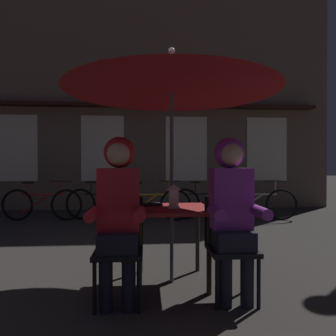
# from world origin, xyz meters

# --- Properties ---
(ground_plane) EXTENTS (60.00, 60.00, 0.00)m
(ground_plane) POSITION_xyz_m (0.00, 0.00, 0.00)
(ground_plane) COLOR #2D2B28
(cafe_table) EXTENTS (0.72, 0.72, 0.74)m
(cafe_table) POSITION_xyz_m (0.00, 0.00, 0.64)
(cafe_table) COLOR maroon
(cafe_table) RESTS_ON ground_plane
(patio_umbrella) EXTENTS (2.10, 2.10, 2.31)m
(patio_umbrella) POSITION_xyz_m (0.00, 0.00, 2.06)
(patio_umbrella) COLOR #4C4C51
(patio_umbrella) RESTS_ON ground_plane
(lantern) EXTENTS (0.11, 0.11, 0.23)m
(lantern) POSITION_xyz_m (0.01, -0.04, 0.86)
(lantern) COLOR white
(lantern) RESTS_ON cafe_table
(chair_left) EXTENTS (0.40, 0.40, 0.87)m
(chair_left) POSITION_xyz_m (-0.48, -0.37, 0.49)
(chair_left) COLOR black
(chair_left) RESTS_ON ground_plane
(chair_right) EXTENTS (0.40, 0.40, 0.87)m
(chair_right) POSITION_xyz_m (0.48, -0.37, 0.49)
(chair_right) COLOR black
(chair_right) RESTS_ON ground_plane
(person_left_hooded) EXTENTS (0.45, 0.56, 1.40)m
(person_left_hooded) POSITION_xyz_m (-0.48, -0.43, 0.85)
(person_left_hooded) COLOR black
(person_left_hooded) RESTS_ON ground_plane
(person_right_hooded) EXTENTS (0.45, 0.56, 1.40)m
(person_right_hooded) POSITION_xyz_m (0.48, -0.43, 0.85)
(person_right_hooded) COLOR black
(person_right_hooded) RESTS_ON ground_plane
(shopfront_building) EXTENTS (10.00, 0.93, 6.20)m
(shopfront_building) POSITION_xyz_m (-0.28, 5.40, 3.09)
(shopfront_building) COLOR #6B5B4C
(shopfront_building) RESTS_ON ground_plane
(bicycle_nearest) EXTENTS (1.68, 0.14, 0.84)m
(bicycle_nearest) POSITION_xyz_m (-2.42, 3.56, 0.35)
(bicycle_nearest) COLOR black
(bicycle_nearest) RESTS_ON ground_plane
(bicycle_second) EXTENTS (1.67, 0.31, 0.84)m
(bicycle_second) POSITION_xyz_m (-1.14, 3.57, 0.35)
(bicycle_second) COLOR black
(bicycle_second) RESTS_ON ground_plane
(bicycle_third) EXTENTS (1.68, 0.11, 0.84)m
(bicycle_third) POSITION_xyz_m (-0.15, 3.37, 0.35)
(bicycle_third) COLOR black
(bicycle_third) RESTS_ON ground_plane
(bicycle_fourth) EXTENTS (1.68, 0.14, 0.84)m
(bicycle_fourth) POSITION_xyz_m (1.09, 3.50, 0.35)
(bicycle_fourth) COLOR black
(bicycle_fourth) RESTS_ON ground_plane
(bicycle_fifth) EXTENTS (1.66, 0.34, 0.84)m
(bicycle_fifth) POSITION_xyz_m (2.08, 3.33, 0.35)
(bicycle_fifth) COLOR black
(bicycle_fifth) RESTS_ON ground_plane
(book) EXTENTS (0.23, 0.19, 0.02)m
(book) POSITION_xyz_m (-0.20, 0.16, 0.75)
(book) COLOR black
(book) RESTS_ON cafe_table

